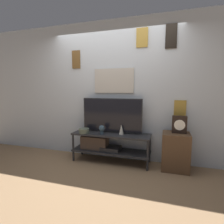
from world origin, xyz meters
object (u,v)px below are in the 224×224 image
at_px(vase_slim_bronze, 121,130).
at_px(television, 112,115).
at_px(decorative_bust, 102,129).
at_px(vase_wide_bowl, 84,131).
at_px(mantel_clock, 179,124).

bearing_deg(vase_slim_bronze, television, 158.52).
xyz_separation_m(television, decorative_bust, (-0.14, -0.18, -0.24)).
xyz_separation_m(television, vase_slim_bronze, (0.21, -0.08, -0.25)).
relative_size(vase_wide_bowl, decorative_bust, 1.20).
bearing_deg(vase_wide_bowl, vase_slim_bronze, 9.22).
distance_m(vase_slim_bronze, mantel_clock, 1.02).
xyz_separation_m(vase_wide_bowl, mantel_clock, (1.71, 0.15, 0.20)).
distance_m(vase_wide_bowl, vase_slim_bronze, 0.72).
relative_size(television, vase_slim_bronze, 6.61).
distance_m(television, decorative_bust, 0.33).
xyz_separation_m(vase_slim_bronze, decorative_bust, (-0.35, -0.10, 0.01)).
bearing_deg(decorative_bust, mantel_clock, 5.34).
xyz_separation_m(vase_wide_bowl, decorative_bust, (0.36, 0.02, 0.06)).
xyz_separation_m(decorative_bust, mantel_clock, (1.36, 0.13, 0.14)).
bearing_deg(vase_slim_bronze, decorative_bust, -164.64).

